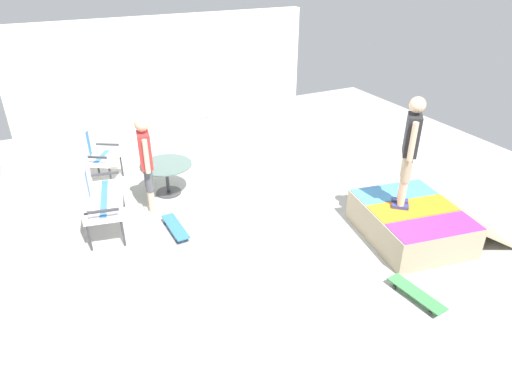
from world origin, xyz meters
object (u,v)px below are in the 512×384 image
at_px(person_skater, 410,146).
at_px(skate_ramp, 412,222).
at_px(person_watching, 146,160).
at_px(skateboard_spare, 416,294).
at_px(patio_chair_near_house, 95,152).
at_px(skateboard_by_bench, 175,227).
at_px(patio_table, 167,173).
at_px(patio_bench, 95,194).

bearing_deg(person_skater, skate_ramp, -134.92).
height_order(person_watching, skateboard_spare, person_watching).
xyz_separation_m(person_watching, skateboard_spare, (-3.55, -2.40, -0.87)).
bearing_deg(skateboard_spare, person_watching, 34.11).
relative_size(patio_chair_near_house, person_skater, 0.62).
bearing_deg(person_skater, skateboard_spare, 148.29).
bearing_deg(skateboard_by_bench, skate_ramp, -118.25).
bearing_deg(skate_ramp, patio_table, 44.51).
height_order(person_watching, person_skater, person_skater).
relative_size(patio_chair_near_house, patio_table, 1.13).
bearing_deg(patio_table, skateboard_by_bench, 168.07).
xyz_separation_m(skate_ramp, skateboard_spare, (-1.10, 0.93, -0.17)).
height_order(skate_ramp, patio_chair_near_house, patio_chair_near_house).
distance_m(patio_bench, person_skater, 4.65).
distance_m(skate_ramp, patio_bench, 4.80).
distance_m(patio_table, skateboard_by_bench, 1.32).
bearing_deg(patio_bench, skateboard_spare, -136.50).
xyz_separation_m(patio_bench, skateboard_by_bench, (-0.62, -1.01, -0.53)).
xyz_separation_m(skate_ramp, patio_table, (2.96, 2.91, 0.15)).
relative_size(person_watching, skateboard_spare, 2.02).
height_order(patio_bench, person_skater, person_skater).
distance_m(patio_chair_near_house, person_watching, 1.66).
bearing_deg(skateboard_spare, skate_ramp, -40.20).
relative_size(person_watching, person_skater, 1.00).
distance_m(patio_table, person_skater, 4.07).
bearing_deg(person_watching, skateboard_by_bench, -167.66).
relative_size(skate_ramp, person_watching, 1.34).
bearing_deg(patio_bench, patio_table, -63.65).
relative_size(person_skater, skateboard_spare, 2.02).
height_order(skateboard_by_bench, skateboard_spare, same).
xyz_separation_m(skate_ramp, patio_bench, (2.33, 4.18, 0.36)).
relative_size(patio_bench, patio_chair_near_house, 1.31).
xyz_separation_m(person_skater, skateboard_spare, (-1.25, 0.78, -1.38)).
height_order(skate_ramp, skateboard_spare, skate_ramp).
height_order(patio_bench, patio_table, patio_bench).
xyz_separation_m(patio_table, person_skater, (-2.80, -2.75, 1.06)).
xyz_separation_m(patio_bench, patio_table, (0.63, -1.27, -0.21)).
height_order(person_skater, skateboard_by_bench, person_skater).
bearing_deg(person_watching, skate_ramp, -126.31).
xyz_separation_m(person_watching, skateboard_by_bench, (-0.75, -0.16, -0.87)).
distance_m(skateboard_by_bench, skateboard_spare, 3.59).
xyz_separation_m(skate_ramp, skateboard_by_bench, (1.70, 3.17, -0.17)).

